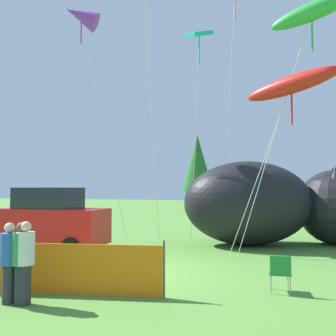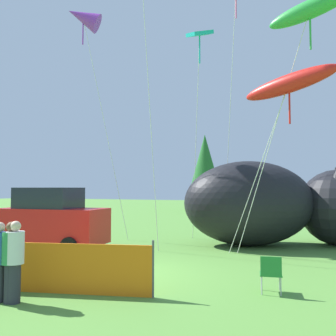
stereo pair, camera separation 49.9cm
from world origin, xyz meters
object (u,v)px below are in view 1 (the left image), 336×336
parked_car (52,220)px  kite_green_fish (312,13)px  spectator_in_white_shirt (25,259)px  spectator_in_blue_shirt (9,259)px  kite_red_lizard (291,85)px  inflatable_cat (274,206)px  kite_purple_delta (81,17)px  kite_teal_diamond (199,39)px  spectator_in_black_shirt (21,259)px  folding_chair (280,271)px

parked_car → kite_green_fish: 11.53m
spectator_in_white_shirt → spectator_in_blue_shirt: 0.37m
parked_car → spectator_in_blue_shirt: bearing=-65.1°
spectator_in_blue_shirt → kite_red_lizard: bearing=49.5°
inflatable_cat → spectator_in_blue_shirt: inflatable_cat is taller
kite_purple_delta → kite_teal_diamond: bearing=7.3°
spectator_in_black_shirt → spectator_in_white_shirt: bearing=6.9°
kite_purple_delta → spectator_in_white_shirt: bearing=-63.8°
spectator_in_white_shirt → spectator_in_blue_shirt: (-0.36, -0.05, -0.02)m
folding_chair → kite_green_fish: 8.51m
spectator_in_black_shirt → kite_teal_diamond: bearing=81.4°
folding_chair → kite_red_lizard: 6.41m
kite_red_lizard → parked_car: bearing=-175.1°
spectator_in_white_shirt → kite_teal_diamond: size_ratio=0.18×
inflatable_cat → kite_teal_diamond: size_ratio=0.87×
spectator_in_blue_shirt → kite_red_lizard: kite_red_lizard is taller
spectator_in_black_shirt → spectator_in_blue_shirt: spectator_in_black_shirt is taller
spectator_in_black_shirt → kite_teal_diamond: 12.15m
inflatable_cat → kite_purple_delta: (-8.40, -1.37, 8.70)m
parked_car → inflatable_cat: size_ratio=0.51×
folding_chair → spectator_in_black_shirt: (-4.90, -2.56, 0.41)m
inflatable_cat → kite_teal_diamond: 7.81m
kite_teal_diamond → spectator_in_blue_shirt: bearing=-100.2°
spectator_in_black_shirt → kite_red_lizard: (5.17, 6.33, 4.77)m
parked_car → kite_green_fish: kite_green_fish is taller
kite_red_lizard → inflatable_cat: bearing=103.2°
inflatable_cat → spectator_in_white_shirt: (-4.26, -9.81, -0.68)m
spectator_in_white_shirt → folding_chair: bearing=27.9°
parked_car → spectator_in_black_shirt: (3.39, -5.60, -0.24)m
kite_teal_diamond → kite_green_fish: 5.26m
parked_car → spectator_in_blue_shirt: 6.45m
spectator_in_white_shirt → parked_car: bearing=121.9°
folding_chair → kite_teal_diamond: (-3.51, 6.58, 8.30)m
spectator_in_black_shirt → kite_purple_delta: 13.26m
parked_car → inflatable_cat: bearing=24.5°
inflatable_cat → kite_green_fish: size_ratio=0.94×
parked_car → folding_chair: parked_car is taller
kite_teal_diamond → kite_green_fish: bearing=-31.3°
parked_car → spectator_in_blue_shirt: parked_car is taller
inflatable_cat → spectator_in_blue_shirt: bearing=-137.5°
folding_chair → spectator_in_white_shirt: size_ratio=0.51×
parked_car → kite_teal_diamond: bearing=32.5°
folding_chair → kite_purple_delta: size_ratio=0.08×
spectator_in_white_shirt → kite_red_lizard: 9.40m
spectator_in_white_shirt → kite_teal_diamond: bearing=81.9°
folding_chair → spectator_in_blue_shirt: spectator_in_blue_shirt is taller
spectator_in_white_shirt → kite_green_fish: bearing=48.2°
spectator_in_white_shirt → kite_green_fish: kite_green_fish is taller
spectator_in_white_shirt → kite_purple_delta: bearing=116.2°
parked_car → kite_purple_delta: 9.60m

